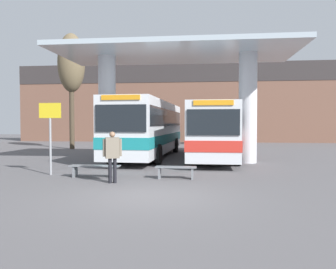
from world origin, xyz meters
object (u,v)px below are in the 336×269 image
waiting_bench_mid_platform (95,168)px  info_sign_platform (50,124)px  waiting_bench_near_pillar (176,170)px  parked_car_street (212,134)px  transit_bus_center_bay (211,129)px  transit_bus_left_bay (149,127)px  poplar_tree_behind_left (71,65)px  pedestrian_waiting (112,152)px

waiting_bench_mid_platform → info_sign_platform: bearing=168.6°
waiting_bench_near_pillar → parked_car_street: (1.79, 21.26, 0.68)m
transit_bus_center_bay → parked_car_street: (0.34, 13.84, -0.71)m
transit_bus_center_bay → info_sign_platform: bearing=47.3°
waiting_bench_near_pillar → waiting_bench_mid_platform: same height
transit_bus_left_bay → waiting_bench_mid_platform: transit_bus_left_bay is taller
poplar_tree_behind_left → transit_bus_center_bay: bearing=-28.3°
transit_bus_center_bay → parked_car_street: transit_bus_center_bay is taller
info_sign_platform → poplar_tree_behind_left: bearing=109.2°
transit_bus_left_bay → transit_bus_center_bay: bearing=175.6°
waiting_bench_near_pillar → pedestrian_waiting: 2.50m
waiting_bench_near_pillar → waiting_bench_mid_platform: (-3.13, 0.00, 0.01)m
transit_bus_left_bay → waiting_bench_near_pillar: (2.38, -7.88, -1.53)m
transit_bus_center_bay → waiting_bench_mid_platform: bearing=58.6°
waiting_bench_mid_platform → poplar_tree_behind_left: size_ratio=0.21×
pedestrian_waiting → waiting_bench_near_pillar: bearing=6.8°
transit_bus_left_bay → info_sign_platform: bearing=72.4°
waiting_bench_near_pillar → transit_bus_left_bay: bearing=106.8°
waiting_bench_mid_platform → pedestrian_waiting: size_ratio=1.10×
transit_bus_left_bay → transit_bus_center_bay: (3.83, -0.46, -0.15)m
waiting_bench_near_pillar → waiting_bench_mid_platform: 3.13m
waiting_bench_mid_platform → parked_car_street: 21.83m
info_sign_platform → pedestrian_waiting: info_sign_platform is taller
transit_bus_left_bay → parked_car_street: bearing=-104.9°
waiting_bench_mid_platform → parked_car_street: (4.92, 21.26, 0.67)m
transit_bus_left_bay → waiting_bench_near_pillar: transit_bus_left_bay is taller
info_sign_platform → waiting_bench_near_pillar: bearing=-4.5°
waiting_bench_near_pillar → info_sign_platform: size_ratio=0.53×
info_sign_platform → pedestrian_waiting: 3.48m
parked_car_street → poplar_tree_behind_left: bearing=-144.6°
transit_bus_left_bay → pedestrian_waiting: size_ratio=6.67×
transit_bus_left_bay → poplar_tree_behind_left: size_ratio=1.28×
transit_bus_left_bay → info_sign_platform: size_ratio=4.13×
transit_bus_left_bay → parked_car_street: (4.17, 13.38, -0.85)m
waiting_bench_near_pillar → info_sign_platform: 5.39m
transit_bus_center_bay → waiting_bench_mid_platform: transit_bus_center_bay is taller
info_sign_platform → pedestrian_waiting: bearing=-26.8°
info_sign_platform → parked_car_street: info_sign_platform is taller
transit_bus_left_bay → info_sign_platform: 7.97m
transit_bus_left_bay → waiting_bench_mid_platform: 8.06m
transit_bus_left_bay → pedestrian_waiting: transit_bus_left_bay is taller
waiting_bench_near_pillar → transit_bus_center_bay: bearing=78.9°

